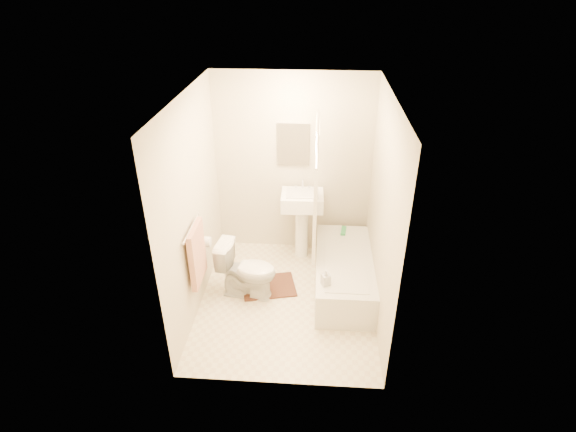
# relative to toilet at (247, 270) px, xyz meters

# --- Properties ---
(floor) EXTENTS (2.40, 2.40, 0.00)m
(floor) POSITION_rel_toilet_xyz_m (0.47, -0.10, -0.34)
(floor) COLOR beige
(floor) RESTS_ON ground
(ceiling) EXTENTS (2.40, 2.40, 0.00)m
(ceiling) POSITION_rel_toilet_xyz_m (0.47, -0.10, 2.06)
(ceiling) COLOR white
(ceiling) RESTS_ON ground
(wall_back) EXTENTS (2.00, 0.02, 2.40)m
(wall_back) POSITION_rel_toilet_xyz_m (0.47, 1.10, 0.86)
(wall_back) COLOR beige
(wall_back) RESTS_ON ground
(wall_left) EXTENTS (0.02, 2.40, 2.40)m
(wall_left) POSITION_rel_toilet_xyz_m (-0.53, -0.10, 0.86)
(wall_left) COLOR beige
(wall_left) RESTS_ON ground
(wall_right) EXTENTS (0.02, 2.40, 2.40)m
(wall_right) POSITION_rel_toilet_xyz_m (1.47, -0.10, 0.86)
(wall_right) COLOR beige
(wall_right) RESTS_ON ground
(mirror) EXTENTS (0.40, 0.03, 0.55)m
(mirror) POSITION_rel_toilet_xyz_m (0.47, 1.08, 1.16)
(mirror) COLOR white
(mirror) RESTS_ON wall_back
(curtain_rod) EXTENTS (0.03, 1.70, 0.03)m
(curtain_rod) POSITION_rel_toilet_xyz_m (0.77, -0.00, 1.66)
(curtain_rod) COLOR silver
(curtain_rod) RESTS_ON wall_back
(shower_curtain) EXTENTS (0.04, 0.80, 1.55)m
(shower_curtain) POSITION_rel_toilet_xyz_m (0.77, 0.40, 0.88)
(shower_curtain) COLOR silver
(shower_curtain) RESTS_ON curtain_rod
(towel_bar) EXTENTS (0.02, 0.60, 0.02)m
(towel_bar) POSITION_rel_toilet_xyz_m (-0.49, -0.35, 0.76)
(towel_bar) COLOR silver
(towel_bar) RESTS_ON wall_left
(towel) EXTENTS (0.06, 0.45, 0.66)m
(towel) POSITION_rel_toilet_xyz_m (-0.46, -0.35, 0.44)
(towel) COLOR #CC7266
(towel) RESTS_ON towel_bar
(toilet_paper) EXTENTS (0.11, 0.12, 0.12)m
(toilet_paper) POSITION_rel_toilet_xyz_m (-0.46, 0.02, 0.36)
(toilet_paper) COLOR white
(toilet_paper) RESTS_ON wall_left
(toilet) EXTENTS (0.74, 0.48, 0.68)m
(toilet) POSITION_rel_toilet_xyz_m (0.00, 0.00, 0.00)
(toilet) COLOR silver
(toilet) RESTS_ON floor
(sink) EXTENTS (0.54, 0.43, 1.03)m
(sink) POSITION_rel_toilet_xyz_m (0.60, 0.85, 0.18)
(sink) COLOR white
(sink) RESTS_ON floor
(bathtub) EXTENTS (0.66, 1.52, 0.43)m
(bathtub) POSITION_rel_toilet_xyz_m (1.14, 0.20, -0.13)
(bathtub) COLOR silver
(bathtub) RESTS_ON floor
(bath_mat) EXTENTS (0.72, 0.60, 0.02)m
(bath_mat) POSITION_rel_toilet_xyz_m (0.23, 0.14, -0.33)
(bath_mat) COLOR #522A1F
(bath_mat) RESTS_ON floor
(soap_bottle) EXTENTS (0.12, 0.12, 0.19)m
(soap_bottle) POSITION_rel_toilet_xyz_m (0.91, -0.32, 0.18)
(soap_bottle) COLOR white
(soap_bottle) RESTS_ON bathtub
(scrub_brush) EXTENTS (0.09, 0.21, 0.04)m
(scrub_brush) POSITION_rel_toilet_xyz_m (1.14, 0.79, 0.11)
(scrub_brush) COLOR green
(scrub_brush) RESTS_ON bathtub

